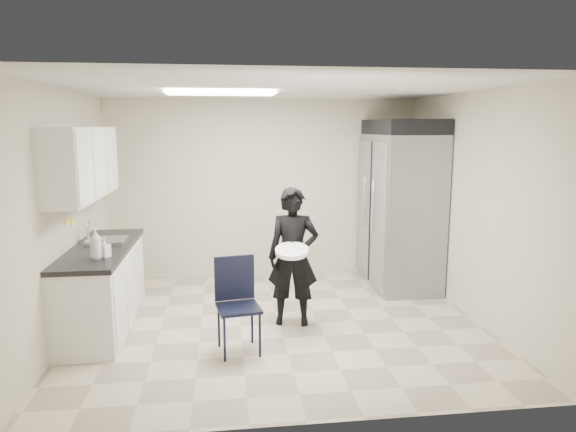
{
  "coord_description": "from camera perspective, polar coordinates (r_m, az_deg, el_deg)",
  "views": [
    {
      "loc": [
        -0.59,
        -5.48,
        2.2
      ],
      "look_at": [
        0.12,
        0.2,
        1.21
      ],
      "focal_mm": 32.0,
      "sensor_mm": 36.0,
      "label": 1
    }
  ],
  "objects": [
    {
      "name": "bucket_lid",
      "position": [
        5.45,
        0.44,
        -3.9
      ],
      "size": [
        0.42,
        0.42,
        0.04
      ],
      "primitive_type": "cylinder",
      "rotation": [
        0.0,
        0.0,
        -0.19
      ],
      "color": "white",
      "rests_on": "man_tuxedo"
    },
    {
      "name": "commercial_fridge",
      "position": [
        7.26,
        12.38,
        0.52
      ],
      "size": [
        0.8,
        1.35,
        2.1
      ],
      "primitive_type": "cube",
      "color": "gray",
      "rests_on": "floor"
    },
    {
      "name": "ceiling",
      "position": [
        5.52,
        -1.05,
        14.01
      ],
      "size": [
        4.5,
        4.5,
        0.0
      ],
      "primitive_type": "plane",
      "rotation": [
        3.14,
        0.0,
        0.0
      ],
      "color": "silver",
      "rests_on": "back_wall"
    },
    {
      "name": "floor",
      "position": [
        5.93,
        -0.97,
        -11.91
      ],
      "size": [
        4.5,
        4.5,
        0.0
      ],
      "primitive_type": "plane",
      "color": "#BFAF96",
      "rests_on": "ground"
    },
    {
      "name": "back_wall",
      "position": [
        7.55,
        -2.65,
        3.01
      ],
      "size": [
        4.5,
        0.0,
        4.5
      ],
      "primitive_type": "plane",
      "rotation": [
        1.57,
        0.0,
        0.0
      ],
      "color": "#BCB29B",
      "rests_on": "floor"
    },
    {
      "name": "right_wall",
      "position": [
        6.24,
        20.02,
        0.96
      ],
      "size": [
        0.0,
        4.0,
        4.0
      ],
      "primitive_type": "plane",
      "rotation": [
        1.57,
        0.0,
        -1.57
      ],
      "color": "#BCB29B",
      "rests_on": "floor"
    },
    {
      "name": "folding_chair",
      "position": [
        5.12,
        -5.52,
        -10.15
      ],
      "size": [
        0.46,
        0.46,
        0.91
      ],
      "primitive_type": "cube",
      "rotation": [
        0.0,
        0.0,
        0.17
      ],
      "color": "black",
      "rests_on": "floor"
    },
    {
      "name": "countertop",
      "position": [
        5.98,
        -20.15,
        -3.46
      ],
      "size": [
        0.64,
        1.95,
        0.05
      ],
      "primitive_type": "cube",
      "color": "black",
      "rests_on": "lower_counter"
    },
    {
      "name": "towel_dispenser",
      "position": [
        7.02,
        -19.96,
        4.53
      ],
      "size": [
        0.22,
        0.3,
        0.35
      ],
      "primitive_type": "cube",
      "color": "black",
      "rests_on": "left_wall"
    },
    {
      "name": "soap_bottle_a",
      "position": [
        5.43,
        -20.59,
        -2.86
      ],
      "size": [
        0.12,
        0.12,
        0.31
      ],
      "primitive_type": "imported",
      "rotation": [
        0.0,
        0.0,
        -0.01
      ],
      "color": "silver",
      "rests_on": "countertop"
    },
    {
      "name": "sink",
      "position": [
        6.22,
        -19.46,
        -3.06
      ],
      "size": [
        0.42,
        0.4,
        0.14
      ],
      "primitive_type": "cube",
      "color": "gray",
      "rests_on": "countertop"
    },
    {
      "name": "upper_cabinets",
      "position": [
        5.88,
        -21.89,
        5.49
      ],
      "size": [
        0.35,
        1.8,
        0.75
      ],
      "primitive_type": "cube",
      "color": "silver",
      "rests_on": "left_wall"
    },
    {
      "name": "lower_counter",
      "position": [
        6.1,
        -19.9,
        -7.62
      ],
      "size": [
        0.6,
        1.9,
        0.86
      ],
      "primitive_type": "cube",
      "color": "silver",
      "rests_on": "floor"
    },
    {
      "name": "notice_sticker_right",
      "position": [
        6.1,
        -22.8,
        -0.56
      ],
      "size": [
        0.0,
        0.12,
        0.07
      ],
      "primitive_type": "cube",
      "color": "yellow",
      "rests_on": "left_wall"
    },
    {
      "name": "left_wall",
      "position": [
        5.79,
        -23.72,
        0.08
      ],
      "size": [
        0.0,
        4.0,
        4.0
      ],
      "primitive_type": "plane",
      "rotation": [
        1.57,
        0.0,
        1.57
      ],
      "color": "#BCB29B",
      "rests_on": "floor"
    },
    {
      "name": "notice_sticker_left",
      "position": [
        5.9,
        -23.34,
        -0.52
      ],
      "size": [
        0.0,
        0.12,
        0.07
      ],
      "primitive_type": "cube",
      "color": "yellow",
      "rests_on": "left_wall"
    },
    {
      "name": "ceiling_panel",
      "position": [
        5.89,
        -7.46,
        13.38
      ],
      "size": [
        1.2,
        0.6,
        0.02
      ],
      "primitive_type": "cube",
      "color": "white",
      "rests_on": "ceiling"
    },
    {
      "name": "faucet",
      "position": [
        6.24,
        -21.33,
        -1.74
      ],
      "size": [
        0.02,
        0.02,
        0.24
      ],
      "primitive_type": "cylinder",
      "color": "silver",
      "rests_on": "countertop"
    },
    {
      "name": "man_tuxedo",
      "position": [
        5.73,
        0.58,
        -4.56
      ],
      "size": [
        0.63,
        0.48,
        1.55
      ],
      "primitive_type": "imported",
      "rotation": [
        0.0,
        0.0,
        -0.19
      ],
      "color": "black",
      "rests_on": "floor"
    },
    {
      "name": "fridge_compressor",
      "position": [
        7.17,
        12.73,
        9.62
      ],
      "size": [
        0.8,
        1.35,
        0.2
      ],
      "primitive_type": "cube",
      "color": "black",
      "rests_on": "commercial_fridge"
    },
    {
      "name": "soap_bottle_b",
      "position": [
        5.47,
        -19.71,
        -3.31
      ],
      "size": [
        0.12,
        0.12,
        0.2
      ],
      "primitive_type": "imported",
      "rotation": [
        0.0,
        0.0,
        -0.54
      ],
      "color": "silver",
      "rests_on": "countertop"
    }
  ]
}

